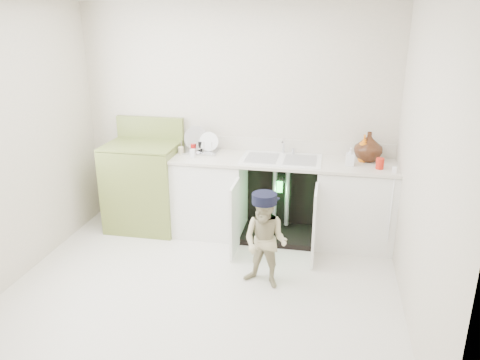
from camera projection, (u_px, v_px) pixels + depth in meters
name	position (u px, v px, depth m)	size (l,w,h in m)	color
ground	(203.00, 289.00, 4.25)	(3.50, 3.50, 0.00)	#BBB2A4
room_shell	(199.00, 157.00, 3.83)	(6.00, 5.50, 1.26)	#BDB6A2
counter_run	(282.00, 197.00, 5.11)	(2.44, 1.02, 1.21)	white
avocado_stove	(144.00, 185.00, 5.36)	(0.80, 0.65, 1.24)	olive
repair_worker	(265.00, 240.00, 4.17)	(0.50, 0.91, 0.89)	tan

